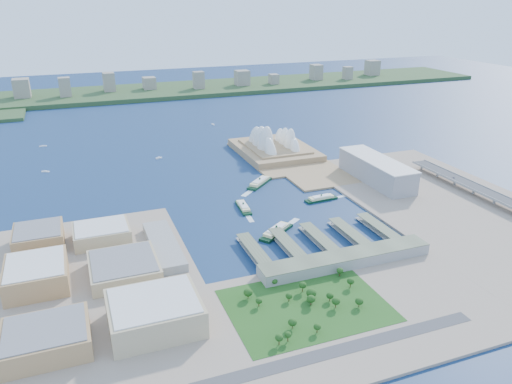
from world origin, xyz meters
name	(u,v)px	position (x,y,z in m)	size (l,w,h in m)	color
ground	(284,220)	(0.00, 0.00, 0.00)	(3000.00, 3000.00, 0.00)	#0F2746
west_land	(93,300)	(-250.00, -105.00, 1.50)	(220.00, 390.00, 3.00)	gray
south_land	(372,305)	(0.00, -210.00, 1.50)	(720.00, 180.00, 3.00)	gray
east_land	(455,208)	(240.00, -50.00, 1.50)	(240.00, 500.00, 3.00)	gray
peninsula	(280,156)	(107.50, 260.00, 1.50)	(135.00, 220.00, 3.00)	#987A53
far_shore	(153,91)	(0.00, 980.00, 6.00)	(2200.00, 260.00, 12.00)	#2D4926
opera_house	(275,137)	(105.00, 280.00, 32.00)	(134.00, 180.00, 58.00)	white
toaster_building	(376,170)	(195.00, 80.00, 20.50)	(45.00, 155.00, 35.00)	gray
expressway	(495,200)	(300.00, -60.00, 8.93)	(26.00, 340.00, 11.85)	gray
west_buildings	(89,269)	(-250.00, -70.00, 16.50)	(200.00, 280.00, 27.00)	#A17D50
ferry_wharves	(319,240)	(14.00, -75.00, 4.65)	(184.00, 90.00, 9.30)	#525B44
terminal_building	(346,259)	(15.00, -135.00, 9.00)	(200.00, 28.00, 12.00)	gray
park	(307,298)	(-60.00, -190.00, 11.00)	(150.00, 110.00, 16.00)	#194714
far_skyline	(153,81)	(0.00, 960.00, 39.50)	(1900.00, 140.00, 55.00)	gray
ferry_a	(243,206)	(-37.03, 55.43, 4.71)	(12.67, 49.78, 9.41)	black
ferry_b	(260,181)	(19.15, 136.51, 5.69)	(15.31, 60.15, 11.37)	black
ferry_c	(276,230)	(-24.32, -32.88, 5.55)	(14.93, 58.66, 11.09)	black
ferry_d	(321,197)	(79.44, 44.34, 4.70)	(12.65, 49.71, 9.40)	black
boat_a	(45,171)	(-297.81, 321.02, 1.25)	(3.24, 12.98, 2.50)	white
boat_b	(159,158)	(-104.89, 327.15, 1.53)	(3.96, 11.32, 3.06)	white
boat_c	(285,133)	(181.79, 404.89, 1.16)	(3.00, 10.27, 2.31)	white
boat_d	(43,146)	(-303.92, 485.89, 1.21)	(3.13, 14.30, 2.41)	white
boat_e	(213,124)	(59.33, 536.52, 1.44)	(3.74, 11.75, 2.88)	white
car_c	(454,178)	(296.00, 19.23, 15.47)	(1.75, 4.30, 1.25)	slate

